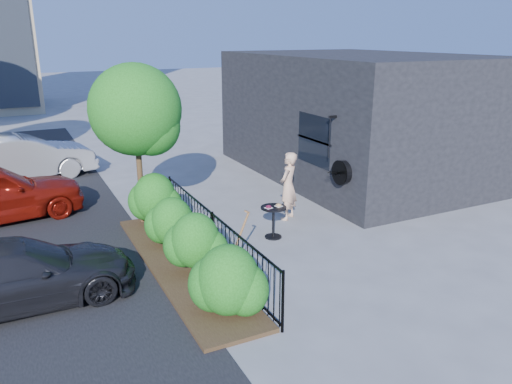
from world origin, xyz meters
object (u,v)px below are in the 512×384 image
cafe_table (273,216)px  car_silver (22,158)px  patio_tree (139,115)px  woman (288,186)px  car_darkgrey (16,274)px  shovel (237,245)px

cafe_table → car_silver: car_silver is taller
cafe_table → patio_tree: bearing=138.2°
woman → car_silver: 9.25m
patio_tree → car_darkgrey: (-3.04, -2.92, -2.17)m
woman → patio_tree: bearing=-57.2°
woman → car_darkgrey: (-6.45, -1.67, -0.29)m
shovel → car_darkgrey: shovel is taller
cafe_table → car_silver: bearing=122.3°
car_darkgrey → shovel: bearing=-99.0°
woman → car_silver: (-6.00, 7.04, -0.13)m
shovel → car_darkgrey: size_ratio=0.32×
woman → shovel: 3.29m
woman → shovel: (-2.43, -2.19, -0.31)m
patio_tree → cafe_table: size_ratio=4.84×
shovel → car_silver: size_ratio=0.29×
patio_tree → cafe_table: bearing=-41.8°
woman → car_silver: bearing=-86.6°
car_silver → car_darkgrey: 8.72m
woman → shovel: woman is taller
woman → car_darkgrey: bearing=-22.6°
patio_tree → car_silver: patio_tree is taller
cafe_table → car_silver: (-5.06, 8.00, 0.22)m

